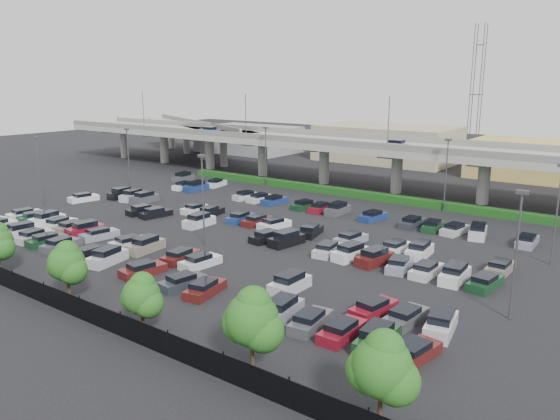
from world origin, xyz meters
name	(u,v)px	position (x,y,z in m)	size (l,w,h in m)	color
ground	(249,230)	(0.00, 0.00, 0.00)	(280.00, 280.00, 0.00)	black
overpass	(369,148)	(-0.22, 31.99, 6.97)	(150.00, 13.00, 15.80)	gray
on_ramp	(195,128)	(-52.10, 43.05, 6.86)	(50.93, 30.13, 8.80)	gray
hedge	(348,193)	(0.00, 25.00, 0.55)	(66.00, 1.60, 1.10)	#133710
fence	(38,291)	(-0.05, -28.00, 0.90)	(70.00, 0.10, 2.00)	black
tree_row	(56,259)	(0.70, -26.53, 3.52)	(65.07, 3.66, 5.94)	#332316
parked_cars	(229,232)	(0.20, -3.95, 0.61)	(63.08, 41.66, 1.67)	white
light_poles	(234,175)	(-4.13, 2.00, 6.24)	(66.90, 48.38, 10.30)	#48484D
distant_buildings	(495,154)	(12.38, 61.81, 3.74)	(138.00, 24.00, 9.00)	gray
comm_tower	(476,92)	(4.00, 74.00, 15.61)	(2.40, 2.40, 30.00)	#48484D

